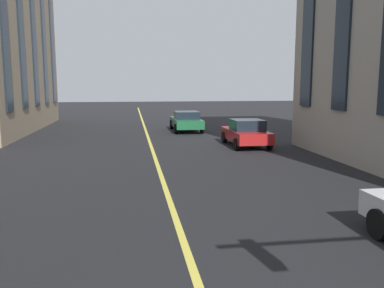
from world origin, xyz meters
The scene contains 3 objects.
lane_centre_line centered at (20.00, 0.00, 0.00)m, with size 80.00×0.16×0.01m.
car_green_far centered at (31.07, -2.76, 0.70)m, with size 4.40×1.95×1.37m.
car_red_trailing centered at (23.86, -4.90, 0.70)m, with size 3.90×1.89×1.40m.
Camera 1 is at (3.95, 1.01, 3.18)m, focal length 37.36 mm.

